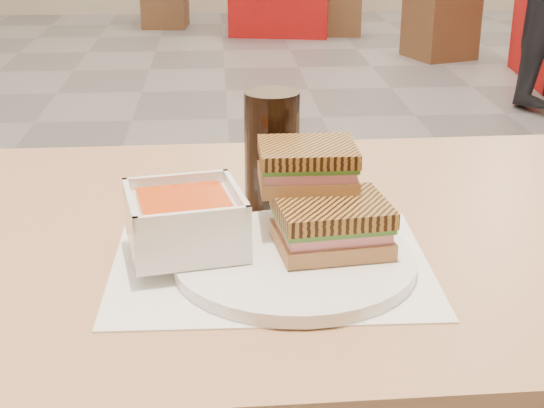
{
  "coord_description": "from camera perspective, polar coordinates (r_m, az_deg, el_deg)",
  "views": [
    {
      "loc": [
        -0.04,
        -2.78,
        1.13
      ],
      "look_at": [
        0.01,
        -2.0,
        0.82
      ],
      "focal_mm": 52.31,
      "sensor_mm": 36.0,
      "label": 1
    }
  ],
  "objects": [
    {
      "name": "plate",
      "position": [
        0.86,
        1.63,
        -4.12
      ],
      "size": [
        0.26,
        0.26,
        0.01
      ],
      "color": "white",
      "rests_on": "tray_liner"
    },
    {
      "name": "cola_glass",
      "position": [
        1.01,
        -0.01,
        3.93
      ],
      "size": [
        0.07,
        0.07,
        0.15
      ],
      "color": "black",
      "rests_on": "main_table"
    },
    {
      "name": "main_table",
      "position": [
        1.01,
        -2.86,
        -7.84
      ],
      "size": [
        1.21,
        0.72,
        0.75
      ],
      "color": "#AC7C52",
      "rests_on": "ground"
    },
    {
      "name": "bg_chair_2r",
      "position": [
        6.7,
        4.74,
        13.84
      ],
      "size": [
        0.39,
        0.39,
        0.41
      ],
      "color": "brown",
      "rests_on": "ground"
    },
    {
      "name": "tray_liner",
      "position": [
        0.87,
        -0.08,
        -4.36
      ],
      "size": [
        0.35,
        0.27,
        0.0
      ],
      "color": "white",
      "rests_on": "main_table"
    },
    {
      "name": "bg_chair_2l",
      "position": [
        7.09,
        -7.71,
        14.19
      ],
      "size": [
        0.4,
        0.4,
        0.42
      ],
      "color": "brown",
      "rests_on": "ground"
    },
    {
      "name": "soup_bowl",
      "position": [
        0.87,
        -6.27,
        -1.34
      ],
      "size": [
        0.14,
        0.14,
        0.06
      ],
      "color": "white",
      "rests_on": "plate"
    },
    {
      "name": "panini_lower",
      "position": [
        0.86,
        4.3,
        -1.45
      ],
      "size": [
        0.13,
        0.11,
        0.05
      ],
      "color": "#B47748",
      "rests_on": "plate"
    },
    {
      "name": "bg_chair_1l",
      "position": [
        5.84,
        12.03,
        12.46
      ],
      "size": [
        0.51,
        0.51,
        0.45
      ],
      "color": "brown",
      "rests_on": "ground"
    },
    {
      "name": "panini_upper",
      "position": [
        0.9,
        2.55,
        2.8
      ],
      "size": [
        0.11,
        0.09,
        0.05
      ],
      "color": "#B47748",
      "rests_on": "panini_lower"
    }
  ]
}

